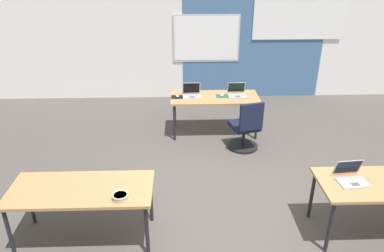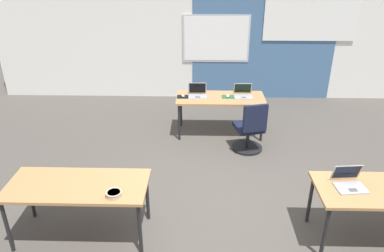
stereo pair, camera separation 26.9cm
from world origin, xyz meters
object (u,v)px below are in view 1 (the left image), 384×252
object	(u,v)px
chair_far_right	(246,130)
snack_bowl	(120,196)
laptop_far_left	(192,93)
mouse_far_left	(177,96)
mouse_far_right	(222,95)
laptop_far_right	(237,93)
desk_far_center	(215,100)
laptop_near_right_inner	(351,177)
desk_near_left	(82,193)

from	to	relation	value
chair_far_right	snack_bowl	xyz separation A→B (m)	(-1.75, -2.33, 0.38)
laptop_far_left	mouse_far_left	xyz separation A→B (m)	(-0.26, -0.04, -0.03)
laptop_far_left	mouse_far_right	bearing A→B (deg)	-4.58
laptop_far_left	laptop_far_right	size ratio (longest dim) A/B	1.02
mouse_far_left	laptop_far_right	world-z (taller)	laptop_far_right
mouse_far_right	laptop_far_right	bearing A→B (deg)	7.36
desk_far_center	mouse_far_right	world-z (taller)	mouse_far_right
laptop_near_right_inner	chair_far_right	xyz separation A→B (m)	(-0.84, 2.07, -0.39)
laptop_far_left	mouse_far_left	distance (m)	0.27
desk_far_center	laptop_far_left	bearing A→B (deg)	174.42
mouse_far_right	chair_far_right	xyz separation A→B (m)	(0.34, -0.70, -0.36)
desk_far_center	mouse_far_left	distance (m)	0.69
desk_near_left	laptop_near_right_inner	bearing A→B (deg)	0.87
laptop_far_right	laptop_far_left	bearing A→B (deg)	-179.88
mouse_far_left	laptop_far_right	size ratio (longest dim) A/B	0.34
desk_near_left	snack_bowl	bearing A→B (deg)	-24.33
chair_far_right	desk_near_left	bearing A→B (deg)	28.98
desk_far_center	laptop_far_left	xyz separation A→B (m)	(-0.42, 0.04, 0.11)
desk_far_center	snack_bowl	xyz separation A→B (m)	(-1.28, -3.01, 0.10)
mouse_far_left	snack_bowl	distance (m)	3.07
laptop_near_right_inner	chair_far_right	world-z (taller)	laptop_near_right_inner
desk_near_left	mouse_far_right	world-z (taller)	mouse_far_right
mouse_far_left	mouse_far_right	size ratio (longest dim) A/B	1.01
mouse_far_left	laptop_far_right	xyz separation A→B (m)	(1.09, 0.05, 0.03)
desk_near_left	laptop_far_left	world-z (taller)	laptop_far_left
desk_near_left	snack_bowl	distance (m)	0.53
mouse_far_right	chair_far_right	bearing A→B (deg)	-63.94
desk_near_left	mouse_far_right	xyz separation A→B (m)	(1.88, 2.81, 0.08)
chair_far_right	laptop_far_right	bearing A→B (deg)	-99.56
laptop_near_right_inner	snack_bowl	distance (m)	2.61
desk_near_left	laptop_far_right	size ratio (longest dim) A/B	4.81
mouse_far_left	laptop_far_right	distance (m)	1.10
desk_near_left	laptop_near_right_inner	world-z (taller)	laptop_near_right_inner
mouse_far_right	chair_far_right	world-z (taller)	chair_far_right
laptop_far_right	chair_far_right	distance (m)	0.84
chair_far_right	desk_far_center	bearing A→B (deg)	-69.81
desk_near_left	snack_bowl	xyz separation A→B (m)	(0.47, -0.21, 0.10)
mouse_far_left	snack_bowl	size ratio (longest dim) A/B	0.63
chair_far_right	snack_bowl	world-z (taller)	chair_far_right
laptop_far_left	snack_bowl	world-z (taller)	laptop_far_left
laptop_far_left	mouse_far_right	distance (m)	0.55
laptop_far_right	snack_bowl	bearing A→B (deg)	-119.38
desk_near_left	mouse_far_left	size ratio (longest dim) A/B	14.28
desk_near_left	laptop_far_right	world-z (taller)	laptop_far_right
laptop_near_right_inner	chair_far_right	distance (m)	2.27
desk_far_center	laptop_far_left	size ratio (longest dim) A/B	4.73
laptop_far_left	chair_far_right	size ratio (longest dim) A/B	0.37
desk_near_left	mouse_far_right	distance (m)	3.39
desk_near_left	snack_bowl	size ratio (longest dim) A/B	9.01
desk_far_center	desk_near_left	bearing A→B (deg)	-122.01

